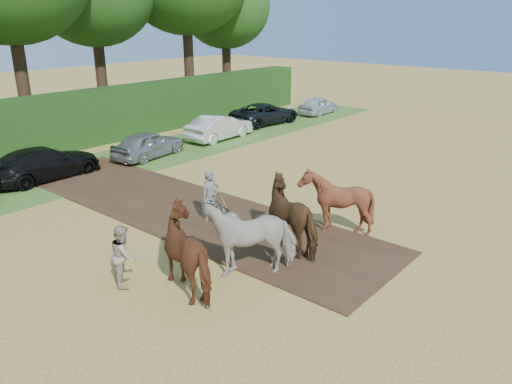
% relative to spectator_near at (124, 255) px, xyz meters
% --- Properties ---
extents(ground, '(120.00, 120.00, 0.00)m').
position_rel_spectator_near_xyz_m(ground, '(3.22, -3.96, -0.86)').
color(ground, gold).
rests_on(ground, ground).
extents(earth_strip, '(4.50, 17.00, 0.05)m').
position_rel_spectator_near_xyz_m(earth_strip, '(4.72, 3.04, -0.83)').
color(earth_strip, '#472D1C').
rests_on(earth_strip, ground).
extents(grass_verge, '(50.00, 5.00, 0.03)m').
position_rel_spectator_near_xyz_m(grass_verge, '(3.22, 10.04, -0.84)').
color(grass_verge, '#38601E').
rests_on(grass_verge, ground).
extents(spectator_near, '(1.04, 1.05, 1.71)m').
position_rel_spectator_near_xyz_m(spectator_near, '(0.00, 0.00, 0.00)').
color(spectator_near, '#C5B39B').
rests_on(spectator_near, ground).
extents(plough_team, '(7.60, 5.37, 2.21)m').
position_rel_spectator_near_xyz_m(plough_team, '(3.85, -2.00, 0.24)').
color(plough_team, maroon).
rests_on(plough_team, ground).
extents(parked_cars, '(41.24, 3.54, 1.47)m').
position_rel_spectator_near_xyz_m(parked_cars, '(5.45, 10.11, -0.15)').
color(parked_cars, '#A4A5AA').
rests_on(parked_cars, ground).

